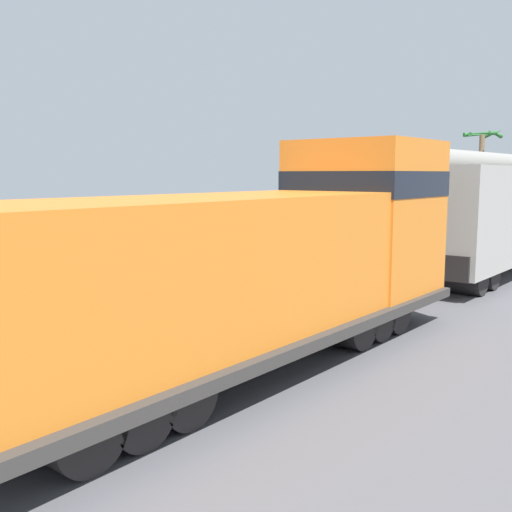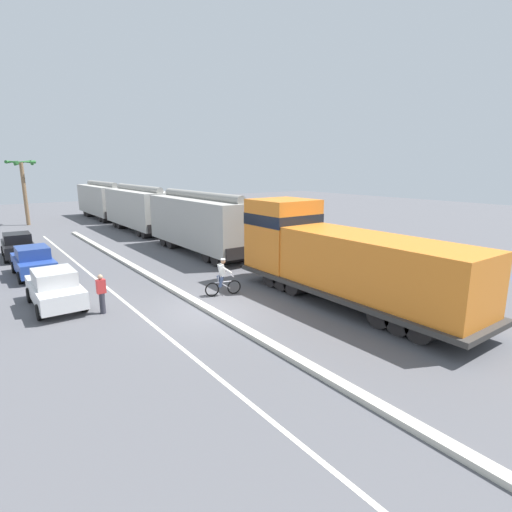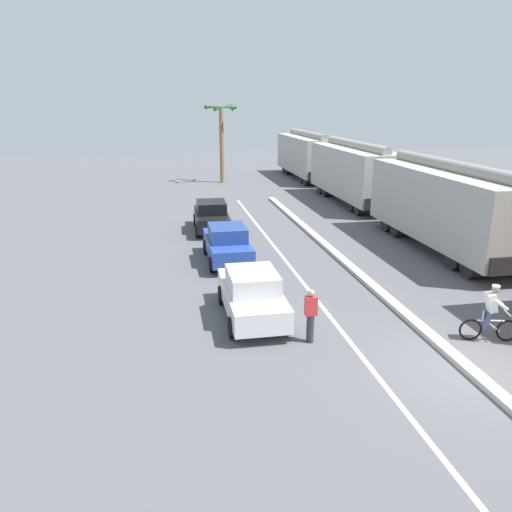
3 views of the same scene
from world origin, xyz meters
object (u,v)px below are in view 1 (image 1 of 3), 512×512
(locomotive, at_px, (270,264))
(pedestrian_by_cars, at_px, (139,253))
(parked_car_white, at_px, (156,245))
(parked_car_blue, at_px, (257,233))
(hopper_car_lead, at_px, (487,215))
(cyclist, at_px, (239,273))
(palm_tree_near, at_px, (481,155))
(parked_car_black, at_px, (321,225))

(locomotive, relative_size, pedestrian_by_cars, 7.17)
(parked_car_white, bearing_deg, parked_car_blue, 90.10)
(hopper_car_lead, relative_size, parked_car_blue, 2.52)
(cyclist, xyz_separation_m, palm_tree_near, (-4.04, 31.01, 3.96))
(parked_car_black, relative_size, pedestrian_by_cars, 2.62)
(parked_car_black, distance_m, pedestrian_by_cars, 13.64)
(hopper_car_lead, height_order, parked_car_white, hopper_car_lead)
(parked_car_black, bearing_deg, palm_tree_near, 81.19)
(parked_car_blue, height_order, pedestrian_by_cars, same)
(hopper_car_lead, height_order, pedestrian_by_cars, hopper_car_lead)
(parked_car_white, height_order, palm_tree_near, palm_tree_near)
(parked_car_blue, bearing_deg, pedestrian_by_cars, -80.29)
(parked_car_black, bearing_deg, parked_car_white, -89.27)
(locomotive, distance_m, parked_car_black, 20.59)
(parked_car_blue, bearing_deg, parked_car_black, 91.41)
(parked_car_black, distance_m, cyclist, 15.86)
(locomotive, distance_m, parked_car_blue, 15.93)
(parked_car_blue, bearing_deg, cyclist, -53.80)
(parked_car_white, bearing_deg, hopper_car_lead, 30.32)
(locomotive, relative_size, cyclist, 6.77)
(parked_car_white, distance_m, pedestrian_by_cars, 2.39)
(pedestrian_by_cars, bearing_deg, parked_car_blue, 99.71)
(hopper_car_lead, height_order, parked_car_black, hopper_car_lead)
(parked_car_blue, relative_size, pedestrian_by_cars, 2.60)
(hopper_car_lead, xyz_separation_m, pedestrian_by_cars, (-8.78, -7.89, -1.23))
(locomotive, xyz_separation_m, cyclist, (-3.67, 3.40, -0.98))
(palm_tree_near, bearing_deg, parked_car_blue, -96.27)
(locomotive, height_order, cyclist, locomotive)
(parked_car_white, xyz_separation_m, parked_car_blue, (-0.01, 6.02, 0.00))
(parked_car_white, bearing_deg, palm_tree_near, 85.09)
(cyclist, bearing_deg, parked_car_black, 114.63)
(hopper_car_lead, relative_size, palm_tree_near, 1.60)
(parked_car_white, height_order, pedestrian_by_cars, same)
(locomotive, xyz_separation_m, pedestrian_by_cars, (-8.78, 4.26, -0.95))
(locomotive, distance_m, palm_tree_near, 35.39)
(locomotive, bearing_deg, palm_tree_near, 102.63)
(hopper_car_lead, distance_m, parked_car_black, 11.81)
(parked_car_black, xyz_separation_m, cyclist, (6.61, -14.41, 0.00))
(cyclist, height_order, pedestrian_by_cars, cyclist)
(locomotive, height_order, pedestrian_by_cars, locomotive)
(hopper_car_lead, relative_size, cyclist, 6.18)
(palm_tree_near, bearing_deg, parked_car_white, -94.91)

